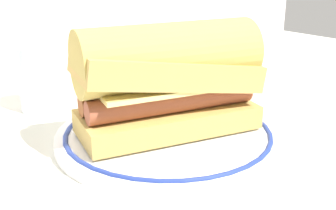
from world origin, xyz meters
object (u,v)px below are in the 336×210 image
object	(u,v)px
sausage_sandwich	(168,77)
drinking_glass	(41,83)
butter_knife	(216,88)
plate	(168,135)

from	to	relation	value
sausage_sandwich	drinking_glass	size ratio (longest dim) A/B	2.42
drinking_glass	butter_knife	bearing A→B (deg)	-21.55
sausage_sandwich	butter_knife	distance (m)	0.22
plate	butter_knife	distance (m)	0.21
plate	butter_knife	bearing A→B (deg)	27.63
plate	drinking_glass	world-z (taller)	drinking_glass
sausage_sandwich	drinking_glass	xyz separation A→B (m)	(-0.06, 0.20, -0.04)
plate	butter_knife	size ratio (longest dim) A/B	1.74
butter_knife	sausage_sandwich	bearing A→B (deg)	-152.37
plate	drinking_glass	size ratio (longest dim) A/B	2.85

